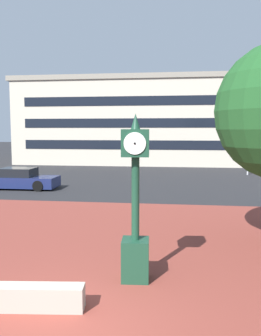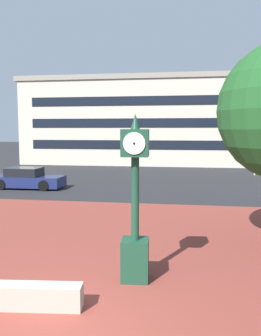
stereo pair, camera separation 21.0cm
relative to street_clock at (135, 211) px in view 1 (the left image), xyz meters
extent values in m
plane|color=#262628|center=(-1.24, -2.41, -1.67)|extent=(200.00, 200.00, 0.00)
cube|color=brown|center=(-1.24, 1.32, -1.67)|extent=(44.00, 15.46, 0.01)
cube|color=#ADA393|center=(-2.42, -1.79, -1.42)|extent=(3.22, 0.74, 0.50)
cube|color=#19422D|center=(0.00, 0.00, -1.18)|extent=(0.69, 0.69, 0.99)
cylinder|color=#19422D|center=(0.00, 0.00, 0.31)|extent=(0.19, 0.19, 1.98)
cube|color=#19422D|center=(0.00, 0.00, 1.61)|extent=(0.67, 0.67, 0.63)
cylinder|color=white|center=(-0.02, 0.33, 1.61)|extent=(0.50, 0.07, 0.50)
sphere|color=black|center=(-0.02, 0.35, 1.61)|extent=(0.05, 0.05, 0.05)
cylinder|color=white|center=(0.02, -0.33, 1.61)|extent=(0.50, 0.07, 0.50)
sphere|color=black|center=(0.02, -0.35, 1.61)|extent=(0.05, 0.05, 0.05)
cone|color=#19422D|center=(0.00, 0.00, 2.10)|extent=(0.22, 0.22, 0.36)
cube|color=navy|center=(-8.55, 12.59, -1.23)|extent=(4.40, 1.80, 0.64)
cube|color=black|center=(-8.77, 12.59, -0.67)|extent=(2.03, 1.54, 0.56)
cylinder|color=black|center=(-7.20, 13.43, -1.35)|extent=(0.64, 0.22, 0.64)
cylinder|color=black|center=(-7.18, 11.78, -1.35)|extent=(0.64, 0.22, 0.64)
cylinder|color=black|center=(-9.91, 13.41, -1.35)|extent=(0.64, 0.22, 0.64)
cylinder|color=silver|center=(6.48, 21.56, 2.39)|extent=(0.12, 0.12, 8.12)
sphere|color=gold|center=(6.48, 21.56, 6.51)|extent=(0.14, 0.14, 0.14)
cube|color=beige|center=(-0.49, 34.80, 2.62)|extent=(31.44, 15.36, 8.59)
cube|color=gray|center=(-0.49, 34.80, 7.16)|extent=(32.07, 15.67, 0.50)
cube|color=black|center=(-0.49, 27.10, 0.47)|extent=(28.30, 0.04, 0.90)
cube|color=black|center=(-0.49, 27.10, 2.62)|extent=(28.30, 0.04, 0.90)
cube|color=black|center=(-0.49, 27.10, 4.77)|extent=(28.30, 0.04, 0.90)
camera|label=1|loc=(1.00, -8.31, 1.90)|focal=38.69mm
camera|label=2|loc=(1.21, -8.28, 1.90)|focal=38.69mm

